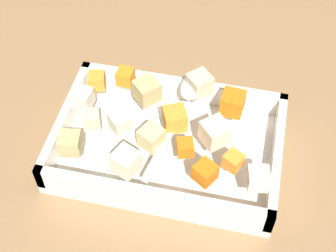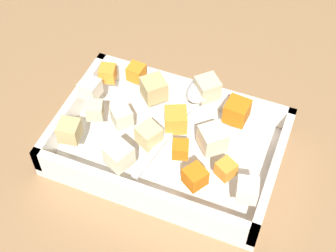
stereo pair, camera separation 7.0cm
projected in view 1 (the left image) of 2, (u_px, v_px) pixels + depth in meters
ground_plane at (159, 143)px, 0.76m from camera, size 4.00×4.00×0.00m
baking_dish at (168, 146)px, 0.74m from camera, size 0.33×0.22×0.05m
carrot_chunk_corner_nw at (233, 103)px, 0.72m from camera, size 0.03×0.03×0.03m
carrot_chunk_rim_edge at (175, 119)px, 0.70m from camera, size 0.04×0.04×0.03m
carrot_chunk_front_center at (185, 147)px, 0.68m from camera, size 0.03×0.03×0.02m
carrot_chunk_far_right at (125, 77)px, 0.76m from camera, size 0.03×0.03×0.02m
carrot_chunk_corner_sw at (233, 161)px, 0.66m from camera, size 0.03×0.03×0.02m
carrot_chunk_far_left at (97, 81)px, 0.75m from camera, size 0.03×0.03×0.02m
carrot_chunk_under_handle at (205, 172)px, 0.65m from camera, size 0.04×0.04×0.03m
potato_chunk_heap_top at (120, 122)px, 0.70m from camera, size 0.04×0.04×0.03m
potato_chunk_near_spoon at (147, 91)px, 0.73m from camera, size 0.05×0.05×0.03m
potato_chunk_heap_side at (70, 143)px, 0.68m from camera, size 0.03×0.03×0.03m
potato_chunk_mid_left at (149, 137)px, 0.68m from camera, size 0.04×0.04×0.03m
potato_chunk_center at (215, 133)px, 0.68m from camera, size 0.05×0.05×0.03m
potato_chunk_corner_se at (91, 120)px, 0.71m from camera, size 0.03×0.03×0.02m
potato_chunk_mid_right at (199, 84)px, 0.74m from camera, size 0.05×0.05×0.03m
potato_chunk_near_right at (126, 162)px, 0.66m from camera, size 0.04×0.04×0.03m
parsnip_chunk_near_left at (258, 178)px, 0.64m from camera, size 0.03×0.03×0.03m
parsnip_chunk_back_center at (82, 98)px, 0.73m from camera, size 0.03×0.03×0.03m
serving_spoon at (191, 91)px, 0.74m from camera, size 0.06×0.21×0.02m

